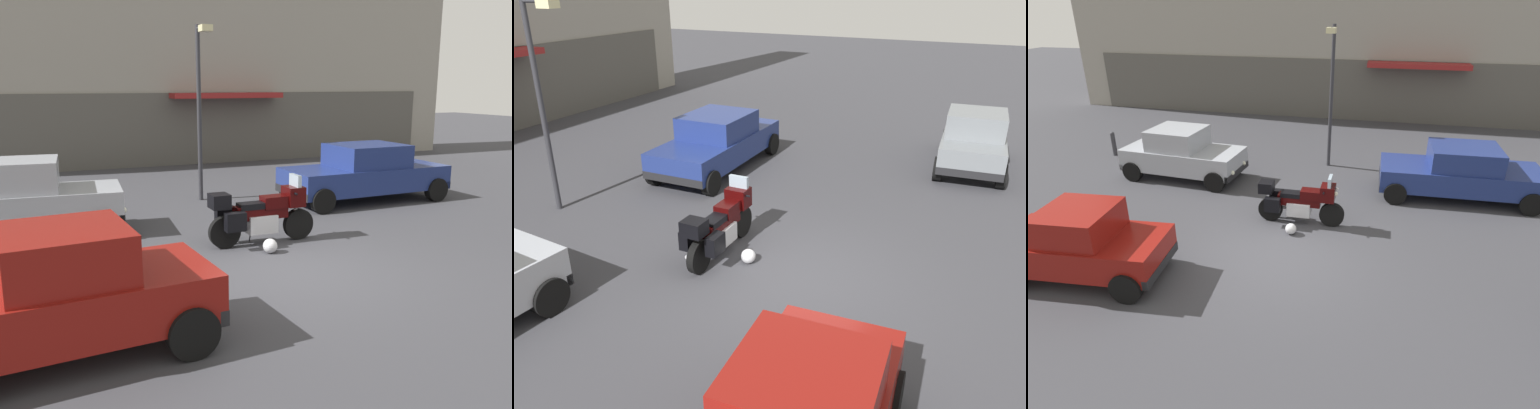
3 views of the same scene
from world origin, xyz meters
The scene contains 8 objects.
ground_plane centered at (0.00, 0.00, 0.00)m, with size 80.00×80.00×0.00m, color #38383D.
motorcycle centered at (0.19, 1.71, 0.62)m, with size 2.26×0.77×1.36m.
helmet centered at (0.12, 1.06, 0.14)m, with size 0.28×0.28×0.28m, color silver.
car_hatchback_near centered at (-4.13, 4.01, 0.81)m, with size 3.97×2.04×1.64m.
car_sedan_far centered at (4.42, 4.38, 0.78)m, with size 4.62×2.03×1.56m.
car_compact_side centered at (-3.69, -1.67, 0.77)m, with size 3.57×1.96×1.56m.
streetlamp_curbside centered at (0.33, 6.09, 2.84)m, with size 0.28×0.94×4.65m.
bollard_curbside centered at (-7.66, 5.49, 0.48)m, with size 0.16×0.16×0.90m.
Camera 3 is at (2.14, -8.26, 5.33)m, focal length 30.43 mm.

